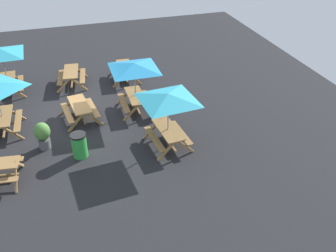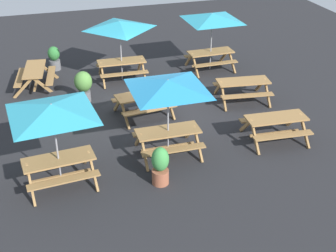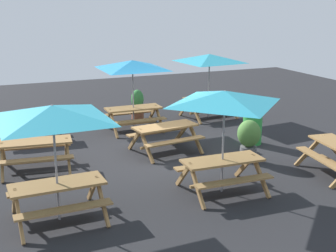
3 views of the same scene
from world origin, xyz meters
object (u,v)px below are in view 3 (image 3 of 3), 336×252
picnic_table_0 (133,70)px  picnic_table_4 (35,149)px  picnic_table_6 (29,122)px  picnic_table_5 (53,122)px  trash_bin_green (252,128)px  picnic_table_2 (209,63)px  potted_plant_1 (249,138)px  picnic_table_3 (224,105)px  potted_plant_2 (137,104)px  picnic_table_7 (165,133)px

picnic_table_0 → picnic_table_4: size_ratio=1.45×
picnic_table_0 → picnic_table_6: 3.58m
picnic_table_5 → trash_bin_green: picnic_table_5 is taller
picnic_table_2 → potted_plant_1: (1.25, 4.65, -1.35)m
picnic_table_3 → potted_plant_2: 7.08m
picnic_table_4 → picnic_table_6: same height
picnic_table_0 → picnic_table_3: (-0.16, 5.60, 0.00)m
picnic_table_3 → potted_plant_2: bearing=-92.0°
picnic_table_3 → picnic_table_0: bearing=-86.8°
picnic_table_7 → potted_plant_2: 3.84m
picnic_table_6 → potted_plant_2: 4.05m
picnic_table_4 → picnic_table_2: bearing=-147.4°
picnic_table_7 → potted_plant_2: bearing=-104.9°
picnic_table_6 → potted_plant_1: bearing=144.0°
picnic_table_0 → picnic_table_7: size_ratio=1.45×
picnic_table_3 → picnic_table_7: bearing=-87.0°
trash_bin_green → picnic_table_5: bearing=24.1°
potted_plant_1 → potted_plant_2: bearing=-77.3°
picnic_table_4 → picnic_table_6: bearing=-87.1°
picnic_table_3 → potted_plant_2: (-0.44, -6.91, -1.45)m
picnic_table_7 → trash_bin_green: (-2.68, 0.30, -0.07)m
picnic_table_2 → picnic_table_5: 8.96m
picnic_table_4 → potted_plant_1: size_ratio=1.74×
picnic_table_0 → picnic_table_7: picnic_table_0 is taller
potted_plant_2 → picnic_table_5: bearing=59.5°
picnic_table_4 → picnic_table_3: bearing=147.1°
picnic_table_6 → picnic_table_7: same height
trash_bin_green → potted_plant_2: size_ratio=0.91×
picnic_table_2 → picnic_table_0: bearing=5.2°
picnic_table_7 → potted_plant_1: size_ratio=1.74×
picnic_table_4 → picnic_table_5: size_ratio=0.69×
potted_plant_2 → trash_bin_green: bearing=117.7°
picnic_table_3 → picnic_table_7: picnic_table_3 is taller
picnic_table_3 → picnic_table_6: 6.86m
picnic_table_5 → picnic_table_6: (-0.17, -5.74, -1.43)m
picnic_table_2 → picnic_table_6: picnic_table_2 is taller
picnic_table_5 → picnic_table_2: bearing=-138.0°
picnic_table_7 → potted_plant_1: (-1.73, 1.58, 0.07)m
picnic_table_2 → picnic_table_4: picnic_table_2 is taller
trash_bin_green → potted_plant_2: bearing=-62.3°
picnic_table_5 → picnic_table_7: picnic_table_5 is taller
picnic_table_0 → trash_bin_green: 4.20m
potted_plant_1 → potted_plant_2: potted_plant_1 is taller
picnic_table_4 → picnic_table_7: 3.56m
potted_plant_1 → picnic_table_2: bearing=-105.1°
picnic_table_0 → trash_bin_green: picnic_table_0 is taller
picnic_table_3 → picnic_table_4: 4.95m
picnic_table_0 → potted_plant_1: 4.66m
picnic_table_2 → potted_plant_2: bearing=-22.0°
potted_plant_2 → picnic_table_4: bearing=43.5°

